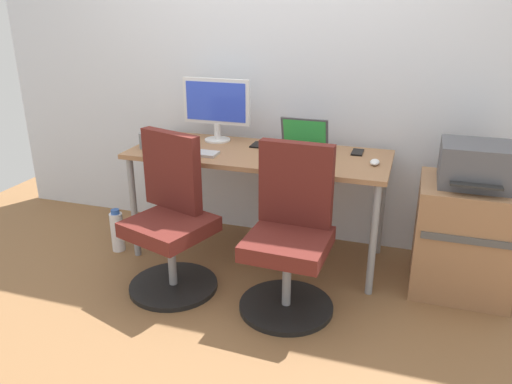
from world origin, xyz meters
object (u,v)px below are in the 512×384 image
object	(u,v)px
office_chair_right	(290,238)
water_bottle_on_floor	(117,231)
side_cabinet	(463,237)
coffee_mug	(295,139)
printer	(475,164)
open_laptop	(301,146)
desktop_monitor	(216,105)
office_chair_left	(171,221)

from	to	relation	value
office_chair_right	water_bottle_on_floor	distance (m)	1.37
office_chair_right	side_cabinet	xyz separation A→B (m)	(0.94, 0.49, -0.09)
side_cabinet	coffee_mug	bearing A→B (deg)	166.71
side_cabinet	printer	bearing A→B (deg)	-90.00
printer	open_laptop	world-z (taller)	open_laptop
printer	open_laptop	distance (m)	1.03
water_bottle_on_floor	desktop_monitor	bearing A→B (deg)	36.66
open_laptop	water_bottle_on_floor	bearing A→B (deg)	-165.85
office_chair_left	side_cabinet	bearing A→B (deg)	16.55
office_chair_right	water_bottle_on_floor	size ratio (longest dim) A/B	3.03
printer	office_chair_left	bearing A→B (deg)	-163.48
water_bottle_on_floor	coffee_mug	xyz separation A→B (m)	(1.14, 0.49, 0.64)
side_cabinet	coffee_mug	distance (m)	1.23
office_chair_left	coffee_mug	size ratio (longest dim) A/B	10.22
office_chair_left	office_chair_right	world-z (taller)	same
office_chair_left	water_bottle_on_floor	distance (m)	0.70
water_bottle_on_floor	coffee_mug	bearing A→B (deg)	22.98
open_laptop	coffee_mug	world-z (taller)	open_laptop
office_chair_left	open_laptop	world-z (taller)	open_laptop
office_chair_left	open_laptop	bearing A→B (deg)	41.96
office_chair_right	desktop_monitor	size ratio (longest dim) A/B	1.96
side_cabinet	coffee_mug	xyz separation A→B (m)	(-1.11, 0.26, 0.45)
water_bottle_on_floor	office_chair_right	bearing A→B (deg)	-11.65
office_chair_left	office_chair_right	bearing A→B (deg)	0.24
side_cabinet	printer	size ratio (longest dim) A/B	1.69
desktop_monitor	office_chair_left	bearing A→B (deg)	-91.19
side_cabinet	water_bottle_on_floor	distance (m)	2.27
printer	coffee_mug	xyz separation A→B (m)	(-1.11, 0.26, -0.01)
coffee_mug	printer	bearing A→B (deg)	-13.33
office_chair_right	open_laptop	bearing A→B (deg)	98.27
coffee_mug	office_chair_left	bearing A→B (deg)	-126.60
printer	coffee_mug	world-z (taller)	printer
coffee_mug	office_chair_right	bearing A→B (deg)	-77.32
desktop_monitor	printer	bearing A→B (deg)	-7.58
desktop_monitor	open_laptop	bearing A→B (deg)	-11.85
side_cabinet	office_chair_right	bearing A→B (deg)	-152.27
office_chair_right	coffee_mug	xyz separation A→B (m)	(-0.17, 0.76, 0.36)
office_chair_left	office_chair_right	distance (m)	0.73
side_cabinet	desktop_monitor	size ratio (longest dim) A/B	1.41
printer	desktop_monitor	xyz separation A→B (m)	(-1.66, 0.22, 0.19)
office_chair_left	printer	distance (m)	1.79
water_bottle_on_floor	open_laptop	size ratio (longest dim) A/B	1.00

